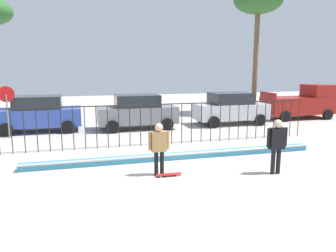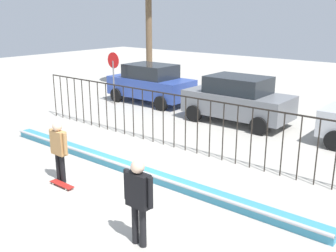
{
  "view_description": "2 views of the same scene",
  "coord_description": "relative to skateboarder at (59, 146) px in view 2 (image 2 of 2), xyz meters",
  "views": [
    {
      "loc": [
        -3.44,
        -10.35,
        3.37
      ],
      "look_at": [
        -0.09,
        1.95,
        1.08
      ],
      "focal_mm": 34.93,
      "sensor_mm": 36.0,
      "label": 1
    },
    {
      "loc": [
        7.19,
        -6.37,
        4.36
      ],
      "look_at": [
        0.29,
        2.11,
        1.17
      ],
      "focal_mm": 41.88,
      "sensor_mm": 36.0,
      "label": 2
    }
  ],
  "objects": [
    {
      "name": "stop_sign",
      "position": [
        -5.68,
        7.32,
        0.62
      ],
      "size": [
        0.76,
        0.07,
        2.5
      ],
      "color": "slate",
      "rests_on": "ground"
    },
    {
      "name": "parked_car_blue",
      "position": [
        -4.43,
        8.61,
        -0.03
      ],
      "size": [
        4.3,
        2.12,
        1.9
      ],
      "rotation": [
        0.0,
        0.0,
        -0.02
      ],
      "color": "#2D479E",
      "rests_on": "ground"
    },
    {
      "name": "skateboard",
      "position": [
        0.27,
        -0.19,
        -0.94
      ],
      "size": [
        0.8,
        0.2,
        0.07
      ],
      "rotation": [
        0.0,
        0.0,
        -0.15
      ],
      "color": "#A51E19",
      "rests_on": "ground"
    },
    {
      "name": "skateboarder",
      "position": [
        0.0,
        0.0,
        0.0
      ],
      "size": [
        0.67,
        0.25,
        1.67
      ],
      "rotation": [
        0.0,
        0.0,
        -0.05
      ],
      "color": "black",
      "rests_on": "ground"
    },
    {
      "name": "ground_plane",
      "position": [
        1.1,
        0.69,
        -1.0
      ],
      "size": [
        60.0,
        60.0,
        0.0
      ],
      "primitive_type": "plane",
      "color": "#ADA89E"
    },
    {
      "name": "parked_car_gray",
      "position": [
        0.72,
        8.06,
        -0.03
      ],
      "size": [
        4.3,
        2.12,
        1.9
      ],
      "rotation": [
        0.0,
        0.0,
        0.05
      ],
      "color": "slate",
      "rests_on": "ground"
    },
    {
      "name": "perimeter_fence",
      "position": [
        1.1,
        4.05,
        0.12
      ],
      "size": [
        14.04,
        0.04,
        1.81
      ],
      "color": "black",
      "rests_on": "ground"
    },
    {
      "name": "camera_operator",
      "position": [
        3.63,
        -0.84,
        0.06
      ],
      "size": [
        0.71,
        0.27,
        1.76
      ],
      "rotation": [
        0.0,
        0.0,
        2.07
      ],
      "color": "black",
      "rests_on": "ground"
    },
    {
      "name": "bowl_coping_ledge",
      "position": [
        1.1,
        1.62,
        -0.88
      ],
      "size": [
        11.0,
        0.41,
        0.27
      ],
      "color": "teal",
      "rests_on": "ground"
    }
  ]
}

